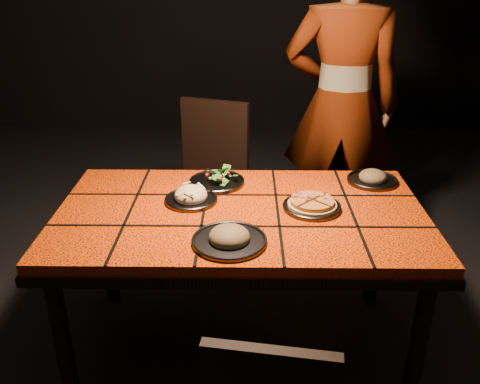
{
  "coord_description": "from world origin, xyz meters",
  "views": [
    {
      "loc": [
        0.02,
        -1.97,
        1.76
      ],
      "look_at": [
        -0.0,
        0.03,
        0.82
      ],
      "focal_mm": 38.0,
      "sensor_mm": 36.0,
      "label": 1
    }
  ],
  "objects_px": {
    "chair_far_left": "(209,170)",
    "plate_pizza": "(312,205)",
    "dining_table": "(241,226)",
    "chair_far_right": "(352,168)",
    "plate_pasta": "(191,197)",
    "diner": "(341,105)"
  },
  "relations": [
    {
      "from": "chair_far_left",
      "to": "plate_pizza",
      "type": "xyz_separation_m",
      "value": [
        0.52,
        -0.92,
        0.22
      ]
    },
    {
      "from": "dining_table",
      "to": "chair_far_right",
      "type": "relative_size",
      "value": 1.75
    },
    {
      "from": "chair_far_left",
      "to": "plate_pizza",
      "type": "distance_m",
      "value": 1.07
    },
    {
      "from": "chair_far_right",
      "to": "plate_pizza",
      "type": "height_order",
      "value": "chair_far_right"
    },
    {
      "from": "plate_pasta",
      "to": "dining_table",
      "type": "bearing_deg",
      "value": -19.88
    },
    {
      "from": "dining_table",
      "to": "diner",
      "type": "distance_m",
      "value": 1.17
    },
    {
      "from": "dining_table",
      "to": "chair_far_left",
      "type": "distance_m",
      "value": 0.96
    },
    {
      "from": "chair_far_right",
      "to": "diner",
      "type": "distance_m",
      "value": 0.44
    },
    {
      "from": "chair_far_right",
      "to": "plate_pasta",
      "type": "bearing_deg",
      "value": -128.94
    },
    {
      "from": "chair_far_left",
      "to": "plate_pizza",
      "type": "relative_size",
      "value": 3.19
    },
    {
      "from": "dining_table",
      "to": "plate_pasta",
      "type": "xyz_separation_m",
      "value": [
        -0.22,
        0.08,
        0.1
      ]
    },
    {
      "from": "dining_table",
      "to": "chair_far_left",
      "type": "height_order",
      "value": "chair_far_left"
    },
    {
      "from": "diner",
      "to": "chair_far_left",
      "type": "bearing_deg",
      "value": 11.71
    },
    {
      "from": "chair_far_left",
      "to": "diner",
      "type": "xyz_separation_m",
      "value": [
        0.79,
        0.05,
        0.4
      ]
    },
    {
      "from": "diner",
      "to": "chair_far_right",
      "type": "bearing_deg",
      "value": -148.41
    },
    {
      "from": "diner",
      "to": "plate_pasta",
      "type": "xyz_separation_m",
      "value": [
        -0.81,
        -0.9,
        -0.18
      ]
    },
    {
      "from": "dining_table",
      "to": "plate_pizza",
      "type": "height_order",
      "value": "plate_pizza"
    },
    {
      "from": "chair_far_right",
      "to": "plate_pizza",
      "type": "bearing_deg",
      "value": -105.52
    },
    {
      "from": "chair_far_left",
      "to": "plate_pasta",
      "type": "relative_size",
      "value": 4.06
    },
    {
      "from": "chair_far_left",
      "to": "chair_far_right",
      "type": "relative_size",
      "value": 1.04
    },
    {
      "from": "chair_far_left",
      "to": "plate_pasta",
      "type": "bearing_deg",
      "value": -72.73
    },
    {
      "from": "diner",
      "to": "plate_pizza",
      "type": "distance_m",
      "value": 1.02
    }
  ]
}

